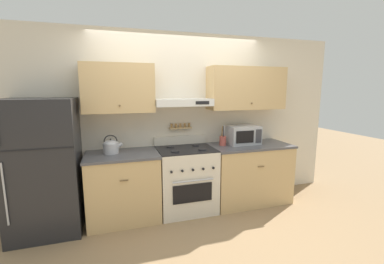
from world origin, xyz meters
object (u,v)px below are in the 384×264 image
at_px(refrigerator, 44,167).
at_px(microwave, 243,135).
at_px(stove_range, 186,179).
at_px(tea_kettle, 111,146).
at_px(utensil_crock, 223,140).

xyz_separation_m(refrigerator, microwave, (2.71, 0.11, 0.23)).
height_order(stove_range, tea_kettle, tea_kettle).
relative_size(refrigerator, tea_kettle, 6.38).
bearing_deg(refrigerator, tea_kettle, 6.96).
xyz_separation_m(stove_range, tea_kettle, (-1.00, 0.07, 0.54)).
relative_size(stove_range, refrigerator, 0.64).
bearing_deg(refrigerator, utensil_crock, 2.29).
bearing_deg(refrigerator, stove_range, 0.95).
bearing_deg(utensil_crock, tea_kettle, -180.00).
relative_size(refrigerator, microwave, 3.45).
height_order(refrigerator, utensil_crock, refrigerator).
bearing_deg(tea_kettle, refrigerator, -173.04).
height_order(stove_range, utensil_crock, utensil_crock).
height_order(tea_kettle, microwave, microwave).
relative_size(stove_range, tea_kettle, 4.06).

